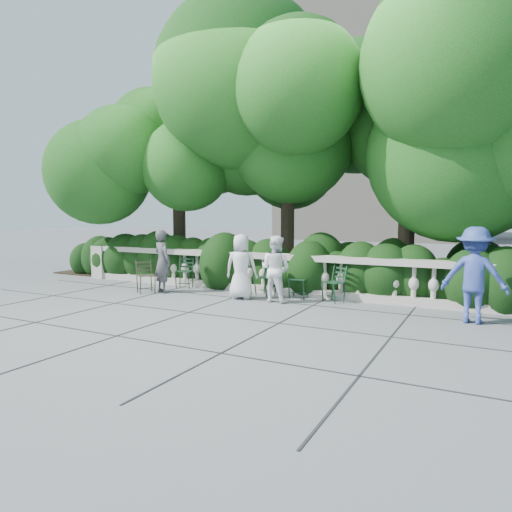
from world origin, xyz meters
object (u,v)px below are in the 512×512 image
at_px(person_woman_grey, 162,261).
at_px(person_casual_man, 275,269).
at_px(person_older_blue, 474,275).
at_px(chair_c, 329,303).
at_px(chair_b, 261,296).
at_px(person_businessman, 241,266).
at_px(chair_d, 297,299).
at_px(chair_weathered, 148,294).
at_px(chair_a, 183,289).

distance_m(person_woman_grey, person_casual_man, 3.06).
height_order(person_woman_grey, person_older_blue, person_older_blue).
bearing_deg(person_woman_grey, chair_c, -149.24).
relative_size(chair_b, person_businessman, 0.55).
distance_m(chair_d, chair_weathered, 3.70).
bearing_deg(chair_a, person_older_blue, -22.17).
bearing_deg(person_businessman, person_woman_grey, -9.67).
bearing_deg(person_casual_man, chair_weathered, 16.59).
bearing_deg(chair_d, chair_weathered, -165.11).
distance_m(chair_c, chair_weathered, 4.47).
bearing_deg(chair_a, chair_b, -17.69).
relative_size(chair_b, person_casual_man, 0.56).
bearing_deg(chair_a, chair_weathered, -123.36).
distance_m(chair_a, chair_b, 2.35).
relative_size(chair_b, chair_weathered, 1.00).
xyz_separation_m(person_businessman, person_casual_man, (0.85, 0.07, -0.01)).
bearing_deg(person_casual_man, person_businessman, 11.16).
xyz_separation_m(chair_d, person_businessman, (-1.16, -0.58, 0.76)).
relative_size(chair_b, chair_c, 1.00).
distance_m(person_woman_grey, person_older_blue, 7.11).
relative_size(chair_a, chair_d, 1.00).
distance_m(chair_weathered, person_older_blue, 7.35).
bearing_deg(chair_a, chair_d, -16.35).
distance_m(chair_c, person_woman_grey, 4.30).
bearing_deg(chair_c, person_woman_grey, -146.30).
relative_size(chair_d, person_businessman, 0.55).
bearing_deg(person_casual_man, chair_d, -115.05).
bearing_deg(person_woman_grey, person_casual_man, -153.98).
xyz_separation_m(chair_c, chair_d, (-0.82, 0.08, 0.00)).
bearing_deg(person_woman_grey, chair_a, -78.16).
bearing_deg(chair_d, chair_a, 178.71).
distance_m(chair_a, person_older_blue, 7.07).
xyz_separation_m(chair_b, chair_c, (1.71, -0.02, 0.00)).
bearing_deg(person_older_blue, chair_a, -1.01).
relative_size(chair_weathered, person_casual_man, 0.56).
bearing_deg(chair_c, chair_a, -155.37).
xyz_separation_m(chair_a, chair_d, (3.24, 0.04, 0.00)).
relative_size(person_businessman, person_woman_grey, 0.96).
xyz_separation_m(chair_b, person_businessman, (-0.27, -0.51, 0.76)).
distance_m(person_businessman, person_woman_grey, 2.21).
height_order(chair_b, person_businessman, person_businessman).
relative_size(chair_b, chair_d, 1.00).
relative_size(person_casual_man, person_older_blue, 0.85).
bearing_deg(person_woman_grey, chair_d, -145.85).
distance_m(chair_b, person_businessman, 0.95).
bearing_deg(person_businessman, chair_b, -130.72).
bearing_deg(chair_weathered, chair_d, -38.66).
xyz_separation_m(chair_d, person_casual_man, (-0.31, -0.51, 0.75)).
distance_m(chair_d, person_older_blue, 3.91).
xyz_separation_m(chair_c, person_businessman, (-1.97, -0.49, 0.76)).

